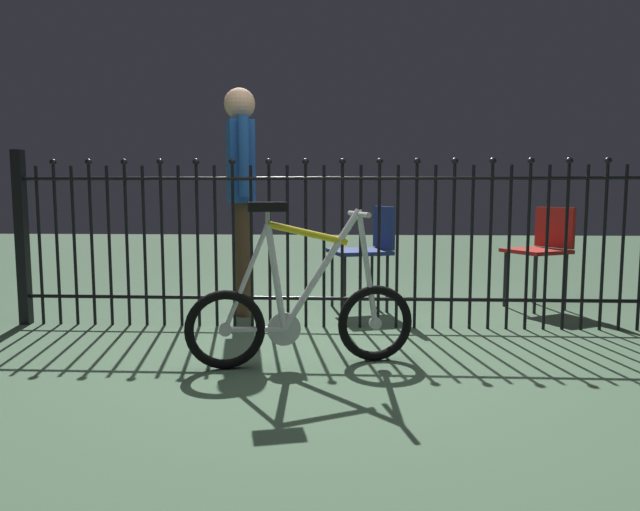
{
  "coord_description": "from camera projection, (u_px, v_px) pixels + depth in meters",
  "views": [
    {
      "loc": [
        0.09,
        -3.18,
        0.91
      ],
      "look_at": [
        -0.08,
        0.2,
        0.55
      ],
      "focal_mm": 31.8,
      "sensor_mm": 36.0,
      "label": 1
    }
  ],
  "objects": [
    {
      "name": "iron_fence",
      "position": [
        329.0,
        239.0,
        3.87
      ],
      "size": [
        4.46,
        0.07,
        1.22
      ],
      "color": "black",
      "rests_on": "ground"
    },
    {
      "name": "chair_red",
      "position": [
        543.0,
        245.0,
        4.57
      ],
      "size": [
        0.55,
        0.55,
        0.81
      ],
      "color": "black",
      "rests_on": "ground"
    },
    {
      "name": "bicycle",
      "position": [
        302.0,
        312.0,
        3.03
      ],
      "size": [
        1.21,
        0.44,
        0.88
      ],
      "color": "black",
      "rests_on": "ground"
    },
    {
      "name": "chair_navy",
      "position": [
        369.0,
        245.0,
        4.52
      ],
      "size": [
        0.54,
        0.54,
        0.82
      ],
      "color": "black",
      "rests_on": "ground"
    },
    {
      "name": "ground_plane",
      "position": [
        332.0,
        354.0,
        3.26
      ],
      "size": [
        20.0,
        20.0,
        0.0
      ],
      "primitive_type": "plane",
      "color": "#435F46"
    },
    {
      "name": "person_visitor",
      "position": [
        241.0,
        180.0,
        4.26
      ],
      "size": [
        0.26,
        0.46,
        1.7
      ],
      "color": "#4C3823",
      "rests_on": "ground"
    }
  ]
}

